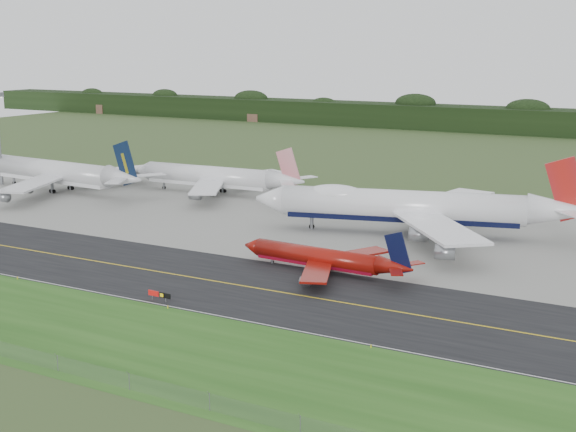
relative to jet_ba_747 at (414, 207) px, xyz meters
The scene contains 16 objects.
ground 52.03m from the jet_ba_747, 112.41° to the right, with size 600.00×600.00×0.00m, color #355226.
grass_verge 85.29m from the jet_ba_747, 103.38° to the right, with size 400.00×30.00×0.01m, color #214D16.
taxiway 55.72m from the jet_ba_747, 110.83° to the right, with size 400.00×32.00×0.02m, color black.
apron 20.97m from the jet_ba_747, behind, with size 400.00×78.00×0.01m, color gray.
taxiway_centreline 55.72m from the jet_ba_747, 110.83° to the right, with size 400.00×0.40×0.00m, color gold.
taxiway_edge_line 70.35m from the jet_ba_747, 106.32° to the right, with size 400.00×0.25×0.00m, color silver.
perimeter_fence 97.88m from the jet_ba_747, 101.62° to the right, with size 320.00×0.10×320.00m.
horizon_treeline 226.89m from the jet_ba_747, 94.98° to the left, with size 700.00×25.00×12.00m.
jet_ba_747 is the anchor object (origin of this frame).
jet_red_737 37.24m from the jet_ba_747, 95.92° to the right, with size 36.17×29.47×9.77m.
jet_navy_gold 109.18m from the jet_ba_747, behind, with size 64.58×56.11×16.66m.
jet_star_tail 70.04m from the jet_ba_747, 162.81° to the left, with size 55.95×46.85×14.77m.
taxiway_sign 69.03m from the jet_ba_747, 107.21° to the right, with size 4.71×0.41×1.57m.
edge_marker_left 85.32m from the jet_ba_747, 126.69° to the right, with size 0.16×0.16×0.50m, color yellow.
edge_marker_center 70.53m from the jet_ba_747, 103.77° to the right, with size 0.16×0.16×0.50m, color yellow.
edge_marker_right 71.09m from the jet_ba_747, 74.46° to the right, with size 0.16×0.16×0.50m, color yellow.
Camera 1 is at (80.00, -119.54, 41.81)m, focal length 50.00 mm.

